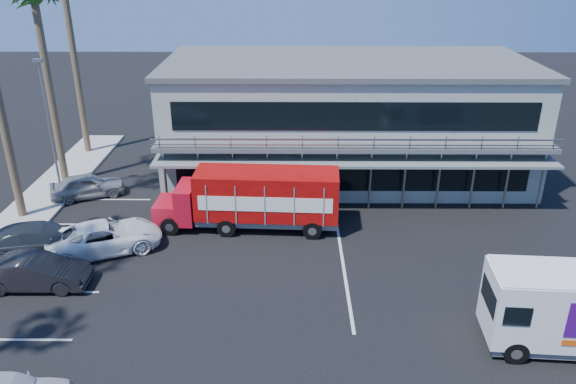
{
  "coord_description": "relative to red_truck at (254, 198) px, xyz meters",
  "views": [
    {
      "loc": [
        -0.42,
        -19.53,
        13.75
      ],
      "look_at": [
        -0.61,
        6.37,
        2.3
      ],
      "focal_mm": 35.0,
      "sensor_mm": 36.0,
      "label": 1
    }
  ],
  "objects": [
    {
      "name": "ground",
      "position": [
        2.36,
        -6.86,
        -1.76
      ],
      "size": [
        120.0,
        120.0,
        0.0
      ],
      "primitive_type": "plane",
      "color": "black",
      "rests_on": "ground"
    },
    {
      "name": "palm_e",
      "position": [
        -12.34,
        6.14,
        8.82
      ],
      "size": [
        2.8,
        2.8,
        12.25
      ],
      "color": "brown",
      "rests_on": "ground"
    },
    {
      "name": "curb_strip",
      "position": [
        -12.64,
        -0.86,
        -1.68
      ],
      "size": [
        3.0,
        32.0,
        0.16
      ],
      "primitive_type": "cube",
      "color": "#A5A399",
      "rests_on": "ground"
    },
    {
      "name": "light_pole_far",
      "position": [
        -11.84,
        4.14,
        2.75
      ],
      "size": [
        0.5,
        0.25,
        8.09
      ],
      "color": "gray",
      "rests_on": "ground"
    },
    {
      "name": "parked_car_c",
      "position": [
        -7.14,
        -2.46,
        -1.0
      ],
      "size": [
        6.0,
        4.46,
        1.51
      ],
      "primitive_type": "imported",
      "rotation": [
        0.0,
        0.0,
        1.98
      ],
      "color": "white",
      "rests_on": "ground"
    },
    {
      "name": "parked_car_d",
      "position": [
        -10.14,
        -2.86,
        -0.95
      ],
      "size": [
        5.94,
        3.74,
        1.6
      ],
      "primitive_type": "imported",
      "rotation": [
        0.0,
        0.0,
        1.86
      ],
      "color": "#282E35",
      "rests_on": "ground"
    },
    {
      "name": "parked_car_b",
      "position": [
        -9.16,
        -5.66,
        -1.01
      ],
      "size": [
        4.57,
        1.64,
        1.5
      ],
      "primitive_type": "imported",
      "rotation": [
        0.0,
        0.0,
        1.58
      ],
      "color": "black",
      "rests_on": "ground"
    },
    {
      "name": "building",
      "position": [
        5.36,
        8.08,
        1.9
      ],
      "size": [
        22.4,
        12.0,
        7.3
      ],
      "color": "#98A092",
      "rests_on": "ground"
    },
    {
      "name": "parked_car_e",
      "position": [
        -10.14,
        3.94,
        -1.04
      ],
      "size": [
        4.52,
        3.16,
        1.43
      ],
      "primitive_type": "imported",
      "rotation": [
        0.0,
        0.0,
        1.96
      ],
      "color": "gray",
      "rests_on": "ground"
    },
    {
      "name": "red_truck",
      "position": [
        0.0,
        0.0,
        0.0
      ],
      "size": [
        9.62,
        2.76,
        3.2
      ],
      "rotation": [
        0.0,
        0.0,
        -0.05
      ],
      "color": "#B40E1F",
      "rests_on": "ground"
    }
  ]
}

